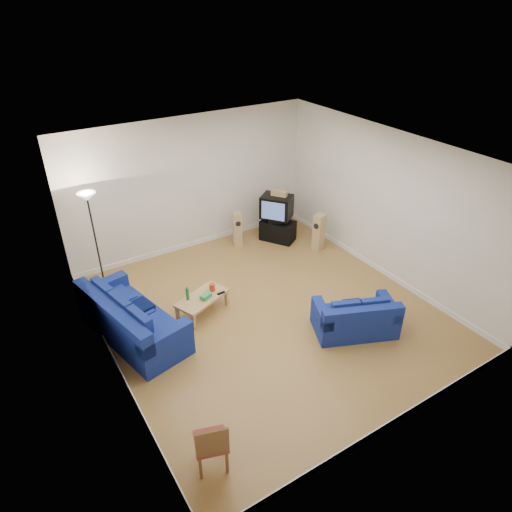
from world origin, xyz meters
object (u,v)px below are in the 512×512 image
sofa_three_seat (130,323)px  sofa_loveseat (356,320)px  coffee_table (202,299)px  television (277,207)px  tv_stand (278,231)px

sofa_three_seat → sofa_loveseat: size_ratio=1.48×
sofa_loveseat → coffee_table: 2.95m
coffee_table → television: television is taller
tv_stand → sofa_loveseat: bearing=-44.6°
coffee_table → tv_stand: 3.43m
tv_stand → television: television is taller
sofa_loveseat → television: 3.92m
tv_stand → television: 0.64m
sofa_three_seat → television: bearing=98.9°
sofa_three_seat → coffee_table: bearing=75.7°
tv_stand → sofa_three_seat: bearing=-101.4°
sofa_three_seat → coffee_table: size_ratio=2.11×
sofa_three_seat → coffee_table: sofa_three_seat is taller
sofa_three_seat → tv_stand: sofa_three_seat is taller
sofa_three_seat → tv_stand: 4.70m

